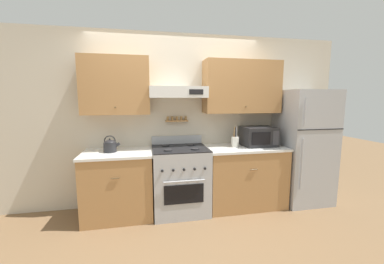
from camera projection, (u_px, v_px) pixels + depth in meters
ground_plane at (184, 222)px, 3.09m from camera, size 16.00×16.00×0.00m
wall_back at (180, 109)px, 3.52m from camera, size 5.20×0.46×2.55m
counter_left at (119, 184)px, 3.20m from camera, size 0.91×0.68×0.90m
counter_right at (243, 176)px, 3.55m from camera, size 1.17×0.68×0.90m
stove_range at (180, 179)px, 3.34m from camera, size 0.76×0.71×1.04m
refrigerator at (303, 147)px, 3.65m from camera, size 0.73×0.71×1.73m
tea_kettle at (110, 145)px, 3.12m from camera, size 0.22×0.17×0.22m
microwave at (258, 136)px, 3.54m from camera, size 0.47×0.41×0.29m
utensil_crock at (235, 141)px, 3.46m from camera, size 0.11×0.11×0.30m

